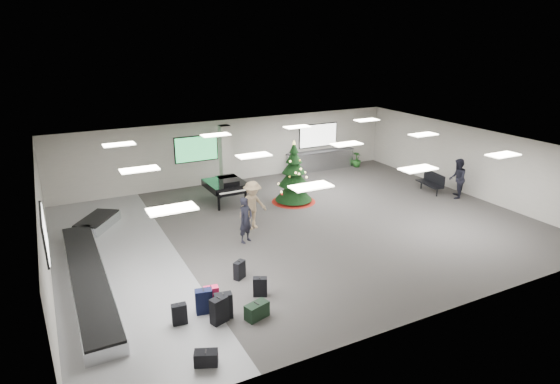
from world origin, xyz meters
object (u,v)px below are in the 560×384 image
baggage_carousel (91,265)px  grand_piano (226,185)px  traveler_bench (457,179)px  bench (431,181)px  potted_plant_left (290,168)px  christmas_tree (294,181)px  traveler_a (246,220)px  service_counter (320,160)px  potted_plant_right (357,159)px  traveler_b (253,205)px  pink_suitcase (211,297)px

baggage_carousel → grand_piano: 7.36m
baggage_carousel → traveler_bench: 15.97m
bench → potted_plant_left: 7.26m
traveler_bench → potted_plant_left: bearing=-96.0°
christmas_tree → traveler_a: bearing=-140.4°
baggage_carousel → grand_piano: grand_piano is taller
grand_piano → potted_plant_left: size_ratio=2.36×
service_counter → baggage_carousel: bearing=-152.3°
service_counter → traveler_a: 10.23m
potted_plant_left → potted_plant_right: bearing=-1.5°
service_counter → bench: bearing=-65.3°
traveler_b → baggage_carousel: bearing=174.5°
service_counter → traveler_b: (-6.77, -5.93, 0.42)m
potted_plant_left → potted_plant_right: potted_plant_left is taller
traveler_b → potted_plant_left: 7.30m
potted_plant_right → grand_piano: bearing=-165.2°
pink_suitcase → grand_piano: (3.40, 7.73, 0.53)m
service_counter → traveler_a: bearing=-137.2°
service_counter → bench: 6.37m
traveler_b → traveler_bench: (9.88, -0.98, -0.04)m
traveler_a → potted_plant_left: traveler_a is taller
service_counter → pink_suitcase: (-10.07, -10.52, -0.23)m
pink_suitcase → traveler_a: size_ratio=0.38×
christmas_tree → traveler_bench: 7.58m
service_counter → grand_piano: (-6.67, -2.78, 0.30)m
pink_suitcase → christmas_tree: size_ratio=0.23×
traveler_b → potted_plant_left: traveler_b is taller
traveler_b → potted_plant_left: (4.64, 5.60, -0.52)m
bench → traveler_a: 10.23m
service_counter → traveler_bench: 7.59m
christmas_tree → baggage_carousel: bearing=-162.8°
christmas_tree → bench: 6.80m
potted_plant_right → potted_plant_left: bearing=178.5°
grand_piano → service_counter: bearing=21.3°
potted_plant_left → service_counter: bearing=8.7°
pink_suitcase → traveler_a: (2.57, 3.56, 0.54)m
traveler_b → traveler_bench: size_ratio=1.04×
potted_plant_left → pink_suitcase: bearing=-127.9°
baggage_carousel → traveler_bench: bearing=-0.6°
grand_piano → traveler_a: bearing=-102.7°
bench → service_counter: bearing=122.7°
baggage_carousel → potted_plant_right: 16.29m
bench → traveler_bench: 1.27m
potted_plant_right → service_counter: bearing=168.6°
pink_suitcase → service_counter: bearing=54.3°
christmas_tree → traveler_bench: bearing=-23.0°
baggage_carousel → potted_plant_right: potted_plant_right is taller
pink_suitcase → traveler_a: traveler_a is taller
christmas_tree → bench: christmas_tree is taller
traveler_a → potted_plant_right: size_ratio=1.94×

